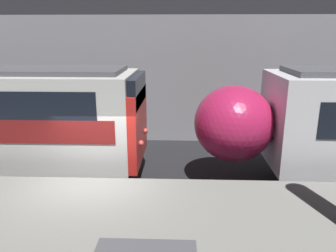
# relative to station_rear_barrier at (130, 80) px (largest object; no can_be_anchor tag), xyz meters

# --- Properties ---
(ground_plane) EXTENTS (120.00, 120.00, 0.00)m
(ground_plane) POSITION_rel_station_rear_barrier_xyz_m (0.00, -6.50, -2.68)
(ground_plane) COLOR black
(station_rear_barrier) EXTENTS (50.00, 0.15, 5.36)m
(station_rear_barrier) POSITION_rel_station_rear_barrier_xyz_m (0.00, 0.00, 0.00)
(station_rear_barrier) COLOR #939399
(station_rear_barrier) RESTS_ON ground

